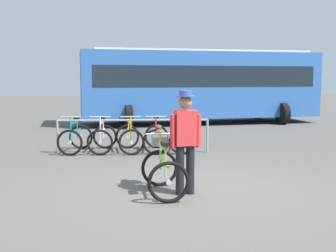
# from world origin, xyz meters

# --- Properties ---
(ground_plane) EXTENTS (80.00, 80.00, 0.00)m
(ground_plane) POSITION_xyz_m (0.00, 0.00, 0.00)
(ground_plane) COLOR #514F4C
(bike_rack_rail) EXTENTS (3.89, 0.44, 0.88)m
(bike_rack_rail) POSITION_xyz_m (-0.75, 3.65, 0.68)
(bike_rack_rail) COLOR #99999E
(bike_rack_rail) RESTS_ON ground
(racked_bike_teal) EXTENTS (0.87, 1.20, 0.97)m
(racked_bike_teal) POSITION_xyz_m (-2.23, 3.98, 0.37)
(racked_bike_teal) COLOR black
(racked_bike_teal) RESTS_ON ground
(racked_bike_white) EXTENTS (0.79, 1.18, 0.97)m
(racked_bike_white) POSITION_xyz_m (-1.54, 3.91, 0.37)
(racked_bike_white) COLOR black
(racked_bike_white) RESTS_ON ground
(racked_bike_yellow) EXTENTS (0.71, 1.14, 0.98)m
(racked_bike_yellow) POSITION_xyz_m (-0.84, 3.84, 0.37)
(racked_bike_yellow) COLOR black
(racked_bike_yellow) RESTS_ON ground
(racked_bike_red) EXTENTS (0.80, 1.16, 0.97)m
(racked_bike_red) POSITION_xyz_m (-0.15, 3.77, 0.37)
(racked_bike_red) COLOR black
(racked_bike_red) RESTS_ON ground
(racked_bike_orange) EXTENTS (0.89, 1.23, 0.98)m
(racked_bike_orange) POSITION_xyz_m (0.55, 3.70, 0.37)
(racked_bike_orange) COLOR black
(racked_bike_orange) RESTS_ON ground
(featured_bicycle) EXTENTS (0.67, 1.21, 1.09)m
(featured_bicycle) POSITION_xyz_m (-0.51, -0.11, 0.49)
(featured_bicycle) COLOR black
(featured_bicycle) RESTS_ON ground
(person_with_featured_bike) EXTENTS (0.53, 0.32, 1.72)m
(person_with_featured_bike) POSITION_xyz_m (-0.16, -0.29, 0.95)
(person_with_featured_bike) COLOR black
(person_with_featured_bike) RESTS_ON ground
(bus_distant) EXTENTS (10.16, 3.89, 3.08)m
(bus_distant) POSITION_xyz_m (2.57, 10.38, 1.74)
(bus_distant) COLOR #3366B7
(bus_distant) RESTS_ON ground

